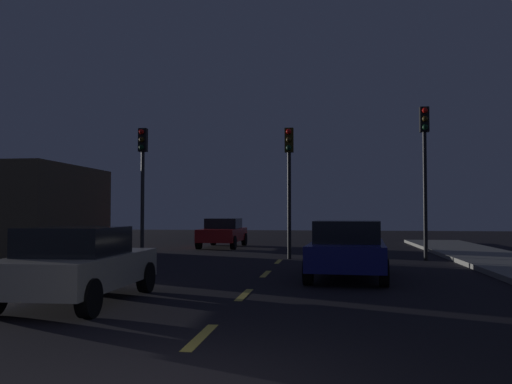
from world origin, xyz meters
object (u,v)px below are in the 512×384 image
object	(u,v)px
traffic_signal_right	(425,154)
car_oncoming_far	(223,232)
traffic_signal_left	(143,167)
car_adjacent_lane	(78,264)
car_stopped_ahead	(348,249)
traffic_signal_center	(289,167)

from	to	relation	value
traffic_signal_right	car_oncoming_far	distance (m)	11.02
traffic_signal_left	traffic_signal_right	bearing A→B (deg)	0.01
car_adjacent_lane	car_stopped_ahead	bearing A→B (deg)	42.09
traffic_signal_right	car_stopped_ahead	size ratio (longest dim) A/B	1.20
car_stopped_ahead	car_oncoming_far	xyz separation A→B (m)	(-5.65, 11.66, -0.03)
traffic_signal_right	car_oncoming_far	xyz separation A→B (m)	(-8.57, 6.20, -3.08)
traffic_signal_left	traffic_signal_center	world-z (taller)	traffic_signal_left
traffic_signal_left	traffic_signal_center	distance (m)	5.63
car_stopped_ahead	car_oncoming_far	bearing A→B (deg)	115.84
car_adjacent_lane	car_oncoming_far	bearing A→B (deg)	91.63
traffic_signal_left	car_stopped_ahead	distance (m)	9.71
traffic_signal_left	car_oncoming_far	distance (m)	7.04
car_stopped_ahead	car_adjacent_lane	size ratio (longest dim) A/B	1.16
traffic_signal_left	car_adjacent_lane	xyz separation A→B (m)	(2.38, -10.14, -2.73)
traffic_signal_center	car_adjacent_lane	world-z (taller)	traffic_signal_center
car_stopped_ahead	traffic_signal_center	bearing A→B (deg)	109.48
traffic_signal_right	car_oncoming_far	bearing A→B (deg)	144.13
traffic_signal_center	car_oncoming_far	bearing A→B (deg)	120.92
traffic_signal_left	car_adjacent_lane	world-z (taller)	traffic_signal_left
traffic_signal_center	car_stopped_ahead	size ratio (longest dim) A/B	1.06
traffic_signal_center	car_oncoming_far	world-z (taller)	traffic_signal_center
traffic_signal_left	car_oncoming_far	xyz separation A→B (m)	(1.91, 6.20, -2.73)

